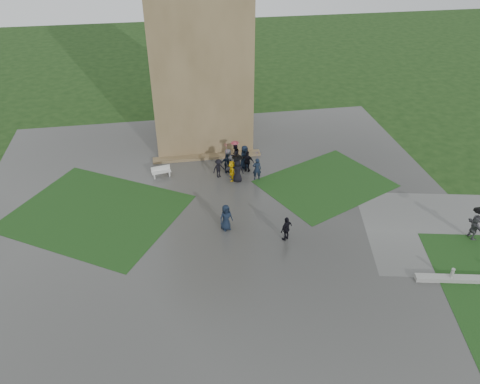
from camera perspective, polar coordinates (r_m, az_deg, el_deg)
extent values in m
plane|color=black|center=(30.65, -1.89, -5.32)|extent=(120.00, 120.00, 0.00)
cube|color=#363634|center=(32.22, -2.38, -3.13)|extent=(34.00, 34.00, 0.02)
cube|color=#153612|center=(34.15, -17.13, -2.41)|extent=(14.10, 13.46, 0.01)
cube|color=#153612|center=(36.40, 10.37, 1.00)|extent=(11.12, 10.15, 0.01)
cube|color=brown|center=(40.22, -5.25, 18.51)|extent=(8.00, 8.00, 18.00)
cube|color=brown|center=(39.40, -4.03, 4.33)|extent=(9.00, 0.80, 0.22)
cylinder|color=gray|center=(29.75, 24.40, -9.19)|extent=(0.20, 0.20, 0.90)
cube|color=beige|center=(36.98, -9.56, 2.42)|extent=(1.54, 0.71, 0.06)
cube|color=beige|center=(37.01, -10.42, 1.95)|extent=(0.15, 0.40, 0.41)
cube|color=beige|center=(37.18, -8.64, 2.29)|extent=(0.15, 0.40, 0.41)
cube|color=beige|center=(37.05, -9.67, 2.88)|extent=(1.46, 0.32, 0.39)
imported|color=black|center=(36.97, 0.91, 3.75)|extent=(1.21, 1.03, 1.80)
imported|color=black|center=(37.47, 0.56, 4.31)|extent=(1.15, 1.05, 1.94)
imported|color=black|center=(37.91, -0.63, 4.59)|extent=(1.04, 0.94, 1.86)
imported|color=#45444A|center=(37.08, -1.48, 3.92)|extent=(1.01, 1.12, 1.90)
imported|color=black|center=(36.94, -1.63, 3.51)|extent=(1.00, 0.67, 1.58)
imported|color=black|center=(36.32, -2.61, 2.91)|extent=(1.12, 0.88, 1.55)
imported|color=#E3B00D|center=(35.90, -1.00, 2.63)|extent=(0.66, 1.56, 1.64)
imported|color=black|center=(35.66, -0.30, 2.60)|extent=(1.01, 0.80, 1.84)
imported|color=black|center=(35.93, 2.08, 2.82)|extent=(0.70, 0.49, 1.83)
imported|color=#D3576B|center=(36.30, -1.67, 5.36)|extent=(0.90, 0.90, 0.82)
imported|color=#3F2C79|center=(35.38, 2.11, 4.39)|extent=(0.84, 0.84, 0.77)
imported|color=black|center=(35.15, -0.30, 4.04)|extent=(0.79, 0.79, 0.70)
imported|color=#D3576B|center=(37.47, -0.64, 5.85)|extent=(0.65, 0.65, 0.57)
imported|color=black|center=(30.61, -1.72, -3.12)|extent=(1.08, 0.92, 1.87)
imported|color=black|center=(29.92, 5.69, -4.46)|extent=(1.15, 1.05, 1.71)
imported|color=#45444A|center=(33.43, 26.69, -3.82)|extent=(0.66, 1.64, 1.74)
imported|color=black|center=(32.83, 27.17, -2.25)|extent=(0.78, 0.78, 0.69)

